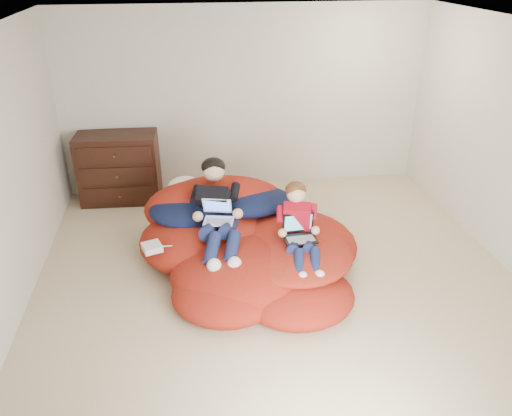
{
  "coord_description": "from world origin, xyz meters",
  "views": [
    {
      "loc": [
        -0.88,
        -4.21,
        3.07
      ],
      "look_at": [
        -0.19,
        0.34,
        0.7
      ],
      "focal_mm": 35.0,
      "sensor_mm": 36.0,
      "label": 1
    }
  ],
  "objects_px": {
    "dresser": "(119,168)",
    "beanbag_pile": "(245,246)",
    "laptop_white": "(218,214)",
    "laptop_black": "(299,232)",
    "older_boy": "(217,205)",
    "younger_boy": "(299,224)"
  },
  "relations": [
    {
      "from": "laptop_white",
      "to": "laptop_black",
      "type": "height_order",
      "value": "laptop_white"
    },
    {
      "from": "beanbag_pile",
      "to": "younger_boy",
      "type": "height_order",
      "value": "younger_boy"
    },
    {
      "from": "older_boy",
      "to": "younger_boy",
      "type": "relative_size",
      "value": 1.45
    },
    {
      "from": "older_boy",
      "to": "younger_boy",
      "type": "distance_m",
      "value": 0.91
    },
    {
      "from": "beanbag_pile",
      "to": "laptop_white",
      "type": "xyz_separation_m",
      "value": [
        -0.27,
        0.05,
        0.38
      ]
    },
    {
      "from": "dresser",
      "to": "laptop_white",
      "type": "relative_size",
      "value": 2.91
    },
    {
      "from": "younger_boy",
      "to": "laptop_white",
      "type": "distance_m",
      "value": 0.86
    },
    {
      "from": "beanbag_pile",
      "to": "laptop_white",
      "type": "height_order",
      "value": "laptop_white"
    },
    {
      "from": "dresser",
      "to": "older_boy",
      "type": "height_order",
      "value": "older_boy"
    },
    {
      "from": "laptop_black",
      "to": "dresser",
      "type": "bearing_deg",
      "value": 131.97
    },
    {
      "from": "dresser",
      "to": "laptop_black",
      "type": "distance_m",
      "value": 2.95
    },
    {
      "from": "laptop_white",
      "to": "older_boy",
      "type": "bearing_deg",
      "value": 90.0
    },
    {
      "from": "beanbag_pile",
      "to": "dresser",
      "type": "bearing_deg",
      "value": 127.72
    },
    {
      "from": "laptop_black",
      "to": "older_boy",
      "type": "bearing_deg",
      "value": 148.36
    },
    {
      "from": "dresser",
      "to": "laptop_black",
      "type": "relative_size",
      "value": 3.24
    },
    {
      "from": "laptop_black",
      "to": "beanbag_pile",
      "type": "bearing_deg",
      "value": 148.99
    },
    {
      "from": "laptop_black",
      "to": "younger_boy",
      "type": "bearing_deg",
      "value": 90.0
    },
    {
      "from": "dresser",
      "to": "beanbag_pile",
      "type": "xyz_separation_m",
      "value": [
        1.46,
        -1.88,
        -0.22
      ]
    },
    {
      "from": "dresser",
      "to": "laptop_white",
      "type": "distance_m",
      "value": 2.19
    },
    {
      "from": "dresser",
      "to": "beanbag_pile",
      "type": "height_order",
      "value": "dresser"
    },
    {
      "from": "dresser",
      "to": "older_boy",
      "type": "xyz_separation_m",
      "value": [
        1.19,
        -1.71,
        0.21
      ]
    },
    {
      "from": "younger_boy",
      "to": "laptop_black",
      "type": "bearing_deg",
      "value": -90.0
    }
  ]
}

